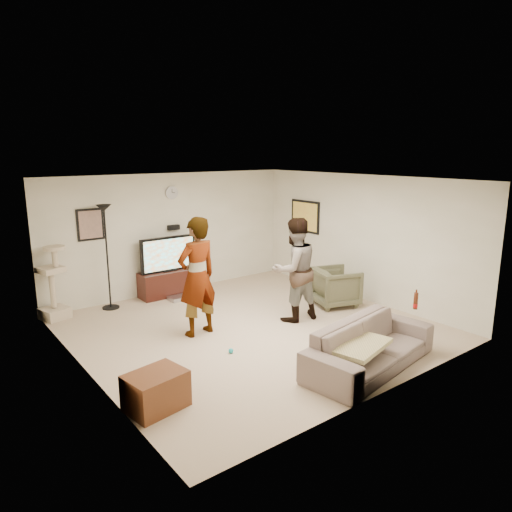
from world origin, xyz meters
TOP-DOWN VIEW (x-y plane):
  - floor at (0.00, 0.00)m, footprint 5.50×5.50m
  - ceiling at (0.00, 0.00)m, footprint 5.50×5.50m
  - wall_back at (0.00, 2.75)m, footprint 5.50×0.04m
  - wall_front at (0.00, -2.75)m, footprint 5.50×0.04m
  - wall_left at (-2.75, 0.00)m, footprint 0.04×5.50m
  - wall_right at (2.75, 0.00)m, footprint 0.04×5.50m
  - wall_clock at (0.00, 2.72)m, footprint 0.26×0.04m
  - wall_speaker at (0.00, 2.69)m, footprint 0.25×0.10m
  - picture_back at (-1.70, 2.73)m, footprint 0.42×0.03m
  - picture_right at (2.73, 1.60)m, footprint 0.03×0.78m
  - tv_stand at (-0.24, 2.50)m, footprint 1.25×0.45m
  - console_box at (-0.24, 2.11)m, footprint 0.40×0.30m
  - tv at (-0.24, 2.50)m, footprint 1.20×0.08m
  - tv_screen at (-0.24, 2.46)m, footprint 1.10×0.01m
  - floor_lamp at (-1.53, 2.44)m, footprint 0.32×0.32m
  - cat_tree at (-2.53, 2.50)m, footprint 0.53×0.53m
  - person_left at (-0.84, 0.31)m, footprint 0.76×0.54m
  - person_right at (0.85, -0.14)m, footprint 0.96×0.79m
  - sofa at (0.42, -2.19)m, footprint 2.30×1.18m
  - throw_blanket at (0.09, -2.19)m, footprint 1.04×0.90m
  - beer_bottle at (1.43, -2.19)m, footprint 0.06×0.06m
  - armchair at (2.02, -0.04)m, footprint 1.02×1.00m
  - side_table at (-2.40, -1.35)m, footprint 0.74×0.60m
  - toy_ball at (-0.85, -0.63)m, footprint 0.07×0.07m

SIDE VIEW (x-z plane):
  - floor at x=0.00m, z-range -0.02..0.00m
  - console_box at x=-0.24m, z-range 0.00..0.07m
  - toy_ball at x=-0.85m, z-range 0.00..0.07m
  - side_table at x=-2.40m, z-range 0.00..0.44m
  - tv_stand at x=-0.24m, z-range 0.00..0.52m
  - sofa at x=0.42m, z-range 0.00..0.64m
  - armchair at x=2.02m, z-range 0.00..0.74m
  - throw_blanket at x=0.09m, z-range 0.40..0.46m
  - cat_tree at x=-2.53m, z-range 0.00..1.33m
  - beer_bottle at x=1.43m, z-range 0.64..0.89m
  - tv at x=-0.24m, z-range 0.52..1.23m
  - tv_screen at x=-0.24m, z-range 0.57..1.19m
  - person_right at x=0.85m, z-range 0.00..1.83m
  - person_left at x=-0.84m, z-range 0.00..1.95m
  - floor_lamp at x=-1.53m, z-range 0.00..1.99m
  - wall_back at x=0.00m, z-range 0.00..2.50m
  - wall_front at x=0.00m, z-range 0.00..2.50m
  - wall_left at x=-2.75m, z-range 0.00..2.50m
  - wall_right at x=2.75m, z-range 0.00..2.50m
  - wall_speaker at x=0.00m, z-range 1.33..1.43m
  - picture_right at x=2.73m, z-range 1.19..1.81m
  - picture_back at x=-1.70m, z-range 1.34..1.86m
  - wall_clock at x=0.00m, z-range 1.97..2.23m
  - ceiling at x=0.00m, z-range 2.50..2.52m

